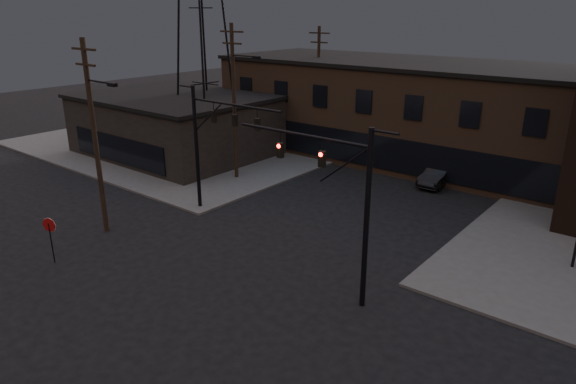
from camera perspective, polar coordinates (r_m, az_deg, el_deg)
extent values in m
plane|color=black|center=(24.21, -11.19, -11.47)|extent=(140.00, 140.00, 0.00)
cube|color=#474744|center=(53.29, -8.57, 6.05)|extent=(30.00, 30.00, 0.15)
cube|color=brown|center=(44.84, 17.00, 8.01)|extent=(40.00, 12.00, 8.00)
cube|color=black|center=(47.48, -12.40, 7.16)|extent=(16.00, 12.00, 5.00)
cylinder|color=black|center=(21.67, 8.72, -3.28)|extent=(0.24, 0.24, 8.00)
cylinder|color=black|center=(22.54, 1.42, 6.40)|extent=(7.00, 0.14, 0.14)
cube|color=#FF140C|center=(22.09, 3.81, 3.68)|extent=(0.28, 0.22, 0.70)
cube|color=#FF140C|center=(23.46, -0.86, 4.67)|extent=(0.28, 0.22, 0.70)
cylinder|color=black|center=(33.16, -10.11, 4.71)|extent=(0.24, 0.24, 8.00)
cylinder|color=black|center=(29.97, -5.98, 9.60)|extent=(7.00, 0.14, 0.14)
cube|color=black|center=(31.38, -8.22, 8.29)|extent=(0.28, 0.22, 0.70)
cube|color=black|center=(30.14, -5.92, 7.92)|extent=(0.28, 0.22, 0.70)
cube|color=black|center=(28.96, -3.43, 7.51)|extent=(0.28, 0.22, 0.70)
cylinder|color=black|center=(28.95, -24.78, -5.18)|extent=(0.06, 0.06, 2.20)
cylinder|color=maroon|center=(28.59, -25.03, -3.35)|extent=(0.72, 0.33, 0.76)
cylinder|color=black|center=(30.62, -20.63, 5.41)|extent=(0.28, 0.28, 11.00)
cube|color=black|center=(29.91, -21.78, 14.53)|extent=(2.20, 0.12, 0.12)
cube|color=black|center=(29.97, -21.58, 13.02)|extent=(1.80, 0.12, 0.12)
cube|color=black|center=(28.10, -18.95, 11.22)|extent=(0.60, 0.25, 0.18)
cylinder|color=black|center=(38.58, -6.00, 9.64)|extent=(0.28, 0.28, 11.50)
cube|color=black|center=(38.04, -6.29, 17.30)|extent=(2.20, 0.12, 0.12)
cube|color=black|center=(38.08, -6.24, 16.10)|extent=(1.80, 0.12, 0.12)
cube|color=black|center=(36.56, -3.55, 14.70)|extent=(0.60, 0.25, 0.18)
cylinder|color=black|center=(48.34, 3.37, 11.41)|extent=(0.28, 0.28, 11.00)
cube|color=black|center=(47.89, 3.49, 17.22)|extent=(2.20, 0.12, 0.12)
cube|color=black|center=(47.93, 3.47, 16.27)|extent=(1.80, 0.12, 0.12)
imported|color=black|center=(39.75, 16.38, 1.81)|extent=(1.63, 4.56, 1.50)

